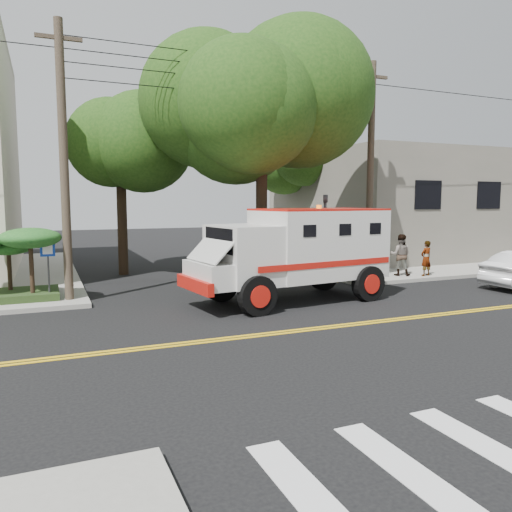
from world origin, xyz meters
name	(u,v)px	position (x,y,z in m)	size (l,w,h in m)	color
ground	(308,330)	(0.00, 0.00, 0.00)	(100.00, 100.00, 0.00)	black
sidewalk_ne	(394,255)	(13.50, 13.50, 0.07)	(17.00, 17.00, 0.15)	gray
building_right	(410,204)	(15.00, 14.00, 3.15)	(14.00, 12.00, 6.00)	#646156
utility_pole_left	(64,165)	(-5.60, 6.00, 4.50)	(0.28, 0.28, 9.00)	#382D23
utility_pole_right	(370,173)	(6.30, 6.20, 4.50)	(0.28, 0.28, 9.00)	#382D23
tree_main	(275,98)	(1.94, 6.21, 7.20)	(6.08, 5.70, 9.85)	black
tree_left	(128,147)	(-2.68, 11.79, 5.73)	(4.48, 4.20, 7.70)	black
tree_right	(311,156)	(8.84, 15.77, 6.09)	(4.80, 4.50, 8.20)	black
traffic_signal	(325,230)	(3.80, 5.60, 2.23)	(0.15, 0.18, 3.60)	#3F3F42
accessibility_sign	(48,263)	(-6.20, 6.17, 1.37)	(0.45, 0.10, 2.02)	#3F3F42
palm_planter	(6,254)	(-7.44, 6.62, 1.65)	(3.52, 2.63, 2.36)	#1E3314
armored_truck	(297,249)	(1.49, 3.50, 1.77)	(7.08, 3.46, 3.10)	silver
pedestrian_a	(426,258)	(8.79, 5.50, 0.91)	(0.55, 0.36, 1.51)	gray
pedestrian_b	(400,255)	(7.81, 5.98, 1.04)	(0.87, 0.68, 1.79)	gray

